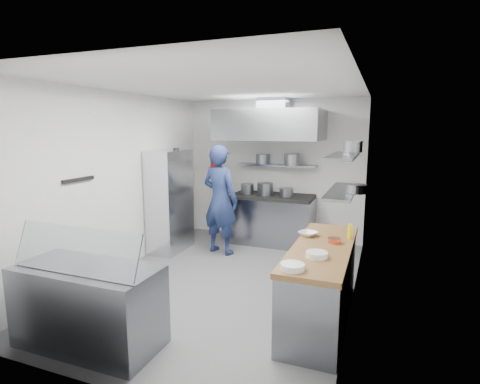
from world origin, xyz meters
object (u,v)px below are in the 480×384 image
at_px(wire_rack, 170,201).
at_px(display_case, 89,306).
at_px(gas_range, 272,220).
at_px(chef, 220,200).

relative_size(wire_rack, display_case, 1.23).
distance_m(wire_rack, display_case, 3.16).
height_order(wire_rack, display_case, wire_rack).
relative_size(gas_range, wire_rack, 0.86).
relative_size(chef, wire_rack, 1.06).
height_order(chef, display_case, chef).
relative_size(gas_range, display_case, 1.07).
xyz_separation_m(gas_range, display_case, (-0.78, -4.10, -0.03)).
distance_m(chef, wire_rack, 0.94).
distance_m(chef, display_case, 3.24).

